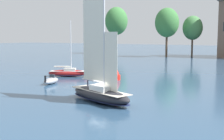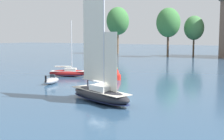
# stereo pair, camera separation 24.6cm
# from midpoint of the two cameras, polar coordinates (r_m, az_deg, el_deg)

# --- Properties ---
(ground_plane) EXTENTS (400.00, 400.00, 0.00)m
(ground_plane) POSITION_cam_midpoint_polar(r_m,az_deg,el_deg) (37.35, -2.36, -5.82)
(ground_plane) COLOR #2D4C6B
(tree_shore_left) EXTENTS (8.32, 8.32, 17.14)m
(tree_shore_left) POSITION_cam_midpoint_polar(r_m,az_deg,el_deg) (111.08, 9.95, 8.52)
(tree_shore_left) COLOR #4C3828
(tree_shore_left) RESTS_ON ground
(tree_shore_center) EXTENTS (7.11, 7.11, 14.63)m
(tree_shore_center) POSITION_cam_midpoint_polar(r_m,az_deg,el_deg) (116.64, 14.47, 7.45)
(tree_shore_center) COLOR #4C3828
(tree_shore_center) RESTS_ON ground
(tree_shore_right) EXTENTS (9.24, 9.24, 19.02)m
(tree_shore_right) POSITION_cam_midpoint_polar(r_m,az_deg,el_deg) (128.69, 0.75, 8.93)
(tree_shore_right) COLOR brown
(tree_shore_right) RESTS_ON ground
(sailboat_main) EXTENTS (10.45, 6.47, 13.92)m
(sailboat_main) POSITION_cam_midpoint_polar(r_m,az_deg,el_deg) (37.12, -2.36, -4.17)
(sailboat_main) COLOR #232328
(sailboat_main) RESTS_ON ground
(sailboat_moored_near_marina) EXTENTS (7.86, 5.23, 10.56)m
(sailboat_moored_near_marina) POSITION_cam_midpoint_polar(r_m,az_deg,el_deg) (59.89, -8.13, -0.50)
(sailboat_moored_near_marina) COLOR maroon
(sailboat_moored_near_marina) RESTS_ON ground
(motor_tender) EXTENTS (2.51, 4.38, 1.58)m
(motor_tender) POSITION_cam_midpoint_polar(r_m,az_deg,el_deg) (51.58, -11.22, -1.92)
(motor_tender) COLOR #99999E
(motor_tender) RESTS_ON ground
(channel_buoy) EXTENTS (1.22, 1.22, 2.19)m
(channel_buoy) POSITION_cam_midpoint_polar(r_m,az_deg,el_deg) (54.71, 0.77, -0.93)
(channel_buoy) COLOR red
(channel_buoy) RESTS_ON ground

